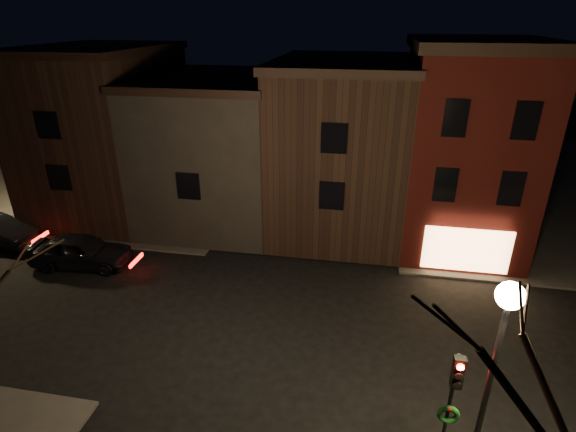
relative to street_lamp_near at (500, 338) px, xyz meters
The scene contains 9 objects.
ground 10.06m from the street_lamp_near, 135.94° to the left, with size 120.00×120.00×0.00m, color black.
sidewalk_far_left 37.26m from the street_lamp_near, 135.22° to the left, with size 30.00×30.00×0.12m, color #2D2B28.
corner_building 15.58m from the street_lamp_near, 83.37° to the left, with size 6.50×8.50×10.50m.
row_building_a 17.16m from the street_lamp_near, 105.90° to the left, with size 7.30×10.30×9.40m.
row_building_b 20.39m from the street_lamp_near, 125.91° to the left, with size 7.80×10.30×8.40m.
row_building_c 25.32m from the street_lamp_near, 139.33° to the left, with size 7.30×10.30×9.90m.
street_lamp_near is the anchor object (origin of this frame).
traffic_signal 2.49m from the street_lamp_near, 140.63° to the left, with size 0.58×0.38×4.05m.
parked_car_a 19.64m from the street_lamp_near, 152.05° to the left, with size 1.99×4.95×1.69m, color black.
Camera 1 is at (3.06, -14.55, 11.66)m, focal length 28.00 mm.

